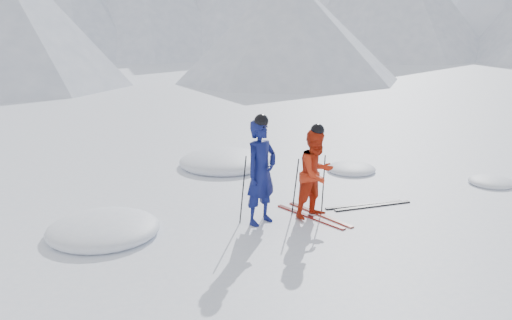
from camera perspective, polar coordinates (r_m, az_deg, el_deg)
ground at (r=11.25m, az=9.71°, el=-4.70°), size 160.00×160.00×0.00m
skier_blue at (r=9.87m, az=0.55°, el=-1.33°), size 0.81×0.64×1.94m
skier_red at (r=10.28m, az=6.35°, el=-1.46°), size 0.91×0.76×1.71m
pole_blue_left at (r=9.94m, az=-1.39°, el=-3.17°), size 0.13×0.09×1.29m
pole_blue_right at (r=10.29m, az=1.00°, el=-2.54°), size 0.13×0.08×1.29m
pole_red_left at (r=10.38m, az=4.15°, el=-2.88°), size 0.12×0.09×1.14m
pole_red_right at (r=10.65m, az=7.11°, el=-2.50°), size 0.12×0.08×1.14m
ski_worn_left at (r=10.47m, az=5.70°, el=-5.96°), size 0.39×1.69×0.03m
ski_worn_right at (r=10.61m, az=6.74°, el=-5.72°), size 0.28×1.70×0.03m
ski_loose_a at (r=11.29m, az=11.32°, el=-4.64°), size 1.67×0.50×0.03m
ski_loose_b at (r=11.25m, az=12.21°, el=-4.76°), size 1.68×0.44×0.03m
snow_lumps at (r=12.48m, az=-4.15°, el=-2.57°), size 10.01×6.27×0.52m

